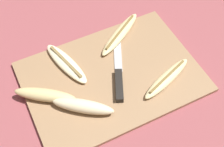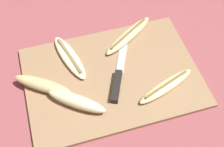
{
  "view_description": "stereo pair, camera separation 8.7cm",
  "coord_description": "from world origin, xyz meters",
  "views": [
    {
      "loc": [
        -0.22,
        -0.45,
        0.73
      ],
      "look_at": [
        0.0,
        0.0,
        0.02
      ],
      "focal_mm": 50.0,
      "sensor_mm": 36.0,
      "label": 1
    },
    {
      "loc": [
        -0.14,
        -0.48,
        0.73
      ],
      "look_at": [
        0.0,
        0.0,
        0.02
      ],
      "focal_mm": 50.0,
      "sensor_mm": 36.0,
      "label": 2
    }
  ],
  "objects": [
    {
      "name": "ground_plane",
      "position": [
        0.0,
        0.0,
        0.0
      ],
      "size": [
        4.0,
        4.0,
        0.0
      ],
      "primitive_type": "plane",
      "color": "#93474C"
    },
    {
      "name": "cutting_board",
      "position": [
        0.0,
        0.0,
        0.01
      ],
      "size": [
        0.49,
        0.34,
        0.01
      ],
      "color": "#997551",
      "rests_on": "ground_plane"
    },
    {
      "name": "knife",
      "position": [
        0.01,
        -0.02,
        0.02
      ],
      "size": [
        0.12,
        0.23,
        0.02
      ],
      "rotation": [
        0.0,
        0.0,
        -0.43
      ],
      "color": "black",
      "rests_on": "cutting_board"
    },
    {
      "name": "banana_bright_far",
      "position": [
        -0.1,
        0.09,
        0.02
      ],
      "size": [
        0.09,
        0.19,
        0.02
      ],
      "rotation": [
        0.0,
        0.0,
        0.26
      ],
      "color": "beige",
      "rests_on": "cutting_board"
    },
    {
      "name": "banana_ripe_center",
      "position": [
        0.13,
        -0.08,
        0.02
      ],
      "size": [
        0.18,
        0.1,
        0.02
      ],
      "rotation": [
        0.0,
        0.0,
        5.06
      ],
      "color": "beige",
      "rests_on": "cutting_board"
    },
    {
      "name": "banana_pale_long",
      "position": [
        -0.12,
        -0.06,
        0.03
      ],
      "size": [
        0.15,
        0.13,
        0.03
      ],
      "rotation": [
        0.0,
        0.0,
        4.06
      ],
      "color": "beige",
      "rests_on": "cutting_board"
    },
    {
      "name": "banana_mellow_near",
      "position": [
        0.09,
        0.12,
        0.02
      ],
      "size": [
        0.19,
        0.14,
        0.02
      ],
      "rotation": [
        0.0,
        0.0,
        2.14
      ],
      "color": "beige",
      "rests_on": "cutting_board"
    },
    {
      "name": "banana_spotted_left",
      "position": [
        -0.19,
        0.01,
        0.03
      ],
      "size": [
        0.16,
        0.13,
        0.03
      ],
      "rotation": [
        0.0,
        0.0,
        0.96
      ],
      "color": "#DBC684",
      "rests_on": "cutting_board"
    }
  ]
}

